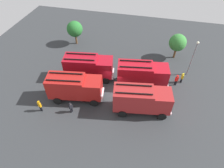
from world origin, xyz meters
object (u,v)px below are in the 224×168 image
fire_truck_1 (141,99)px  lamppost (193,56)px  fire_truck_3 (142,74)px  traffic_cone_0 (84,83)px  firefighter_0 (40,106)px  tree_0 (75,29)px  tree_1 (178,43)px  traffic_cone_1 (159,73)px  firefighter_3 (177,80)px  firefighter_2 (71,107)px  traffic_cone_2 (103,68)px  fire_truck_0 (75,87)px  fire_truck_2 (88,66)px  firefighter_1 (182,78)px

fire_truck_1 → lamppost: lamppost is taller
lamppost → fire_truck_3: bearing=-149.2°
traffic_cone_0 → lamppost: (14.87, 6.00, 3.22)m
firefighter_0 → tree_0: size_ratio=0.40×
tree_1 → tree_0: bearing=179.1°
traffic_cone_1 → firefighter_3: bearing=-37.2°
firefighter_2 → tree_0: (-5.28, 15.54, 2.03)m
traffic_cone_2 → tree_1: bearing=28.5°
fire_truck_3 → tree_1: bearing=50.8°
firefighter_3 → traffic_cone_1: size_ratio=3.10×
fire_truck_3 → fire_truck_0: bearing=-159.8°
firefighter_2 → tree_0: tree_0 is taller
firefighter_3 → traffic_cone_1: 3.28m
fire_truck_2 → firefighter_1: size_ratio=4.48×
fire_truck_0 → fire_truck_2: (0.40, 4.48, 0.00)m
fire_truck_1 → lamppost: size_ratio=1.27×
traffic_cone_0 → traffic_cone_2: 4.45m
tree_0 → lamppost: bearing=-12.4°
traffic_cone_0 → lamppost: 16.35m
fire_truck_1 → firefighter_1: size_ratio=4.48×
fire_truck_3 → firefighter_2: (-8.03, -7.08, -1.22)m
fire_truck_0 → fire_truck_1: 8.80m
fire_truck_1 → firefighter_0: 12.84m
firefighter_2 → tree_1: 19.99m
firefighter_2 → tree_0: size_ratio=0.38×
firefighter_0 → firefighter_1: (17.76, 9.74, -0.07)m
fire_truck_0 → firefighter_2: size_ratio=4.47×
firefighter_0 → firefighter_3: firefighter_3 is taller
fire_truck_2 → firefighter_0: 8.71m
fire_truck_3 → tree_0: tree_0 is taller
firefighter_1 → firefighter_3: size_ratio=0.91×
tree_0 → tree_1: bearing=-0.9°
firefighter_2 → firefighter_3: 15.37m
fire_truck_0 → lamppost: (15.07, 8.67, 1.35)m
fire_truck_2 → lamppost: lamppost is taller
firefighter_0 → tree_1: 23.16m
firefighter_1 → tree_1: (-1.07, 6.21, 2.00)m
fire_truck_0 → firefighter_0: fire_truck_0 is taller
firefighter_0 → traffic_cone_2: 11.40m
traffic_cone_2 → lamppost: (13.10, 1.91, 3.18)m
fire_truck_2 → tree_1: 15.16m
firefighter_2 → traffic_cone_1: firefighter_2 is taller
fire_truck_1 → lamppost: bearing=45.6°
traffic_cone_1 → lamppost: 5.48m
tree_1 → lamppost: size_ratio=0.74×
fire_truck_3 → firefighter_0: (-11.94, -7.79, -1.16)m
fire_truck_1 → fire_truck_2: size_ratio=1.00×
fire_truck_1 → lamppost: (6.27, 8.79, 1.35)m
tree_1 → traffic_cone_1: bearing=-114.5°
lamppost → tree_1: bearing=116.0°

